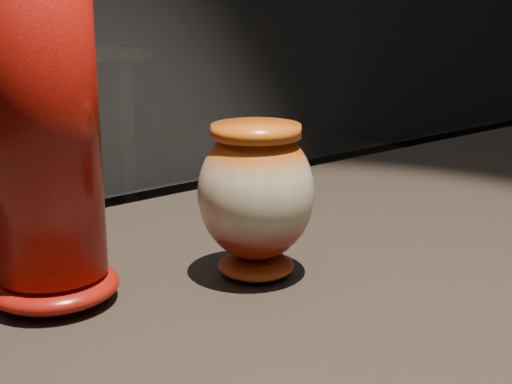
# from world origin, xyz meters

# --- Properties ---
(main_vase) EXTENTS (0.14, 0.14, 0.17)m
(main_vase) POSITION_xyz_m (-0.04, 0.06, 0.99)
(main_vase) COLOR maroon
(main_vase) RESTS_ON display_plinth
(tall_vase) EXTENTS (0.15, 0.15, 0.41)m
(tall_vase) POSITION_xyz_m (-0.24, 0.14, 1.10)
(tall_vase) COLOR #AF110B
(tall_vase) RESTS_ON display_plinth
(back_vase_right) EXTENTS (0.08, 0.08, 0.13)m
(back_vase_right) POSITION_xyz_m (1.09, 3.34, 0.96)
(back_vase_right) COLOR #954315
(back_vase_right) RESTS_ON back_shelf
(visitor) EXTENTS (0.60, 0.40, 1.63)m
(visitor) POSITION_xyz_m (1.48, 4.36, 0.81)
(visitor) COLOR black
(visitor) RESTS_ON ground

